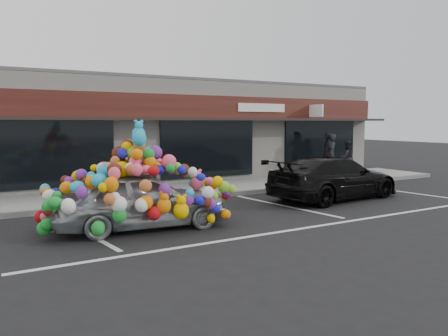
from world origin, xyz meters
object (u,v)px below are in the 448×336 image
pedestrian_a (331,155)px  pedestrian_b (347,158)px  toy_car (141,193)px  black_sedan (334,178)px  pedestrian_c (328,154)px

pedestrian_a → pedestrian_b: size_ratio=1.20×
pedestrian_a → toy_car: bearing=12.2°
pedestrian_b → black_sedan: bearing=58.7°
toy_car → pedestrian_c: toy_car is taller
pedestrian_a → pedestrian_b: 0.84m
black_sedan → pedestrian_c: pedestrian_c is taller
toy_car → pedestrian_b: 12.07m
black_sedan → pedestrian_b: size_ratio=3.13×
pedestrian_b → pedestrian_c: size_ratio=0.80×
black_sedan → pedestrian_c: (3.48, 4.01, 0.41)m
black_sedan → pedestrian_a: (3.60, 3.96, 0.38)m
pedestrian_b → toy_car: bearing=39.7°
pedestrian_a → pedestrian_c: bearing=-36.8°
pedestrian_c → pedestrian_b: bearing=105.8°
pedestrian_c → toy_car: bearing=-33.6°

